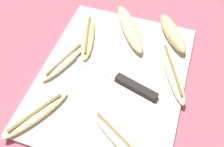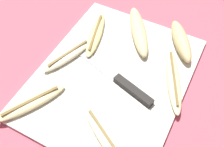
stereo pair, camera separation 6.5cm
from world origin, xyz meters
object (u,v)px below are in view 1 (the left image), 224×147
at_px(banana_golden_short, 88,37).
at_px(banana_ripe_center, 36,114).
at_px(banana_pale_long, 122,140).
at_px(banana_spotted_left, 172,33).
at_px(banana_mellow_near, 130,28).
at_px(banana_soft_right, 172,71).
at_px(knife, 128,83).
at_px(banana_bright_far, 65,60).

xyz_separation_m(banana_golden_short, banana_ripe_center, (-0.27, 0.02, -0.00)).
relative_size(banana_golden_short, banana_pale_long, 0.93).
distance_m(banana_pale_long, banana_ripe_center, 0.21).
xyz_separation_m(banana_pale_long, banana_spotted_left, (0.35, -0.05, 0.01)).
xyz_separation_m(banana_golden_short, banana_pale_long, (-0.27, -0.19, 0.00)).
xyz_separation_m(banana_pale_long, banana_mellow_near, (0.33, 0.08, 0.01)).
distance_m(banana_soft_right, banana_spotted_left, 0.13).
bearing_deg(knife, banana_spotted_left, -5.07).
xyz_separation_m(banana_bright_far, banana_soft_right, (0.05, -0.28, 0.00)).
relative_size(banana_ripe_center, banana_mellow_near, 0.92).
bearing_deg(banana_golden_short, banana_ripe_center, 174.75).
relative_size(knife, banana_golden_short, 1.42).
distance_m(banana_spotted_left, banana_mellow_near, 0.12).
distance_m(knife, banana_bright_far, 0.18).
bearing_deg(banana_spotted_left, banana_pale_long, 172.46).
bearing_deg(banana_ripe_center, banana_golden_short, -5.25).
bearing_deg(banana_golden_short, banana_soft_right, -100.54).
distance_m(knife, banana_golden_short, 0.20).
bearing_deg(banana_ripe_center, banana_mellow_near, -21.71).
bearing_deg(banana_spotted_left, knife, 159.23).
xyz_separation_m(knife, banana_soft_right, (0.07, -0.10, 0.00)).
relative_size(banana_soft_right, banana_mellow_near, 1.05).
xyz_separation_m(banana_golden_short, banana_mellow_near, (0.06, -0.11, 0.01)).
relative_size(knife, banana_pale_long, 1.32).
relative_size(banana_ripe_center, banana_spotted_left, 1.14).
bearing_deg(banana_spotted_left, banana_ripe_center, 143.98).
bearing_deg(banana_spotted_left, banana_bright_far, 125.35).
distance_m(banana_bright_far, banana_soft_right, 0.29).
bearing_deg(banana_spotted_left, banana_mellow_near, 98.01).
distance_m(banana_ripe_center, banana_soft_right, 0.36).
height_order(knife, banana_mellow_near, banana_mellow_near).
bearing_deg(knife, banana_bright_far, 100.47).
bearing_deg(banana_bright_far, banana_soft_right, -79.17).
distance_m(knife, banana_soft_right, 0.12).
height_order(knife, banana_golden_short, banana_golden_short).
distance_m(banana_bright_far, banana_mellow_near, 0.21).
xyz_separation_m(banana_pale_long, banana_bright_far, (0.17, 0.21, -0.00)).
relative_size(knife, banana_soft_right, 1.28).
bearing_deg(banana_mellow_near, banana_golden_short, 120.51).
bearing_deg(banana_pale_long, banana_mellow_near, 12.93).
bearing_deg(banana_spotted_left, banana_golden_short, 109.35).
relative_size(banana_ripe_center, banana_soft_right, 0.87).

